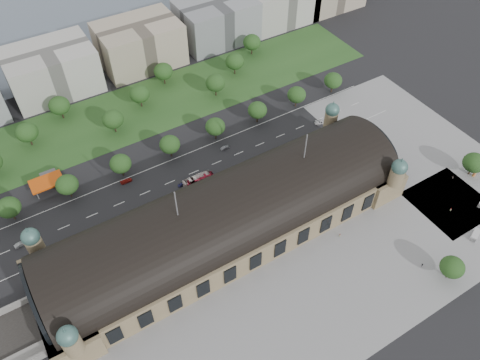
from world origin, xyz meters
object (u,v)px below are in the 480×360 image
traffic_car_1 (21,244)px  bus_west (200,180)px  parked_car_4 (145,220)px  traffic_car_6 (320,122)px  traffic_car_2 (40,258)px  parked_car_6 (111,232)px  traffic_car_4 (182,184)px  parked_car_0 (60,255)px  parked_car_1 (38,274)px  pedestrian_4 (422,265)px  traffic_car_3 (126,181)px  pedestrian_5 (451,209)px  parked_car_5 (86,243)px  pedestrian_2 (453,177)px  pedestrian_0 (340,235)px  van_south (475,236)px  parked_car_2 (92,249)px  bus_east (229,175)px  bus_mid (197,179)px  petrol_station (48,179)px  advertising_column (475,174)px  parked_car_3 (112,240)px  traffic_car_5 (225,148)px

traffic_car_1 → bus_west: 77.06m
parked_car_4 → traffic_car_6: bearing=69.7°
traffic_car_2 → parked_car_6: (27.90, -2.54, -0.14)m
traffic_car_2 → parked_car_6: bearing=85.1°
traffic_car_4 → parked_car_0: parked_car_0 is taller
parked_car_1 → pedestrian_4: (126.33, -72.81, 0.14)m
traffic_car_3 → pedestrian_5: size_ratio=3.34×
parked_car_5 → bus_west: (54.30, 5.45, 1.11)m
traffic_car_6 → parked_car_4: (-100.55, -12.00, -0.06)m
bus_west → pedestrian_2: bearing=-118.9°
pedestrian_0 → pedestrian_5: (48.68, -14.01, -0.02)m
parked_car_6 → pedestrian_0: pedestrian_0 is taller
traffic_car_3 → van_south: 148.23m
traffic_car_6 → pedestrian_0: (-36.63, -59.74, 0.01)m
traffic_car_6 → parked_car_2: 125.08m
traffic_car_2 → bus_east: size_ratio=0.52×
van_south → bus_east: bearing=107.4°
parked_car_6 → bus_mid: 43.67m
parked_car_0 → traffic_car_6: bearing=63.6°
bus_west → pedestrian_4: bus_west is taller
bus_mid → pedestrian_2: size_ratio=6.88×
petrol_station → parked_car_2: size_ratio=2.77×
traffic_car_4 → pedestrian_4: 104.16m
traffic_car_1 → bus_mid: (75.80, -6.26, 1.06)m
traffic_car_4 → bus_mid: bus_mid is taller
parked_car_0 → parked_car_6: parked_car_0 is taller
parked_car_0 → advertising_column: 180.82m
traffic_car_6 → pedestrian_4: pedestrian_4 is taller
parked_car_2 → bus_west: bearing=72.9°
parked_car_6 → pedestrian_5: (126.97, -63.44, 0.11)m
traffic_car_6 → pedestrian_2: size_ratio=2.94×
parked_car_0 → advertising_column: (172.25, -55.01, 0.81)m
parked_car_3 → pedestrian_0: pedestrian_0 is taller
parked_car_2 → bus_west: 54.19m
parked_car_2 → pedestrian_5: bearing=39.3°
traffic_car_1 → bus_east: 89.98m
petrol_station → van_south: petrol_station is taller
traffic_car_1 → bus_west: size_ratio=0.37×
parked_car_2 → advertising_column: bearing=45.3°
van_south → pedestrian_2: bearing=33.5°
pedestrian_0 → parked_car_5: bearing=146.4°
bus_east → traffic_car_6: bearing=-79.6°
traffic_car_2 → traffic_car_5: traffic_car_2 is taller
bus_east → traffic_car_1: bearing=85.2°
traffic_car_6 → bus_mid: (-71.79, -3.54, 1.07)m
bus_east → traffic_car_5: bearing=-22.6°
bus_west → pedestrian_4: 97.28m
petrol_station → advertising_column: (164.90, -95.30, -1.39)m
bus_east → parked_car_0: bearing=93.7°
traffic_car_6 → advertising_column: bearing=36.8°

